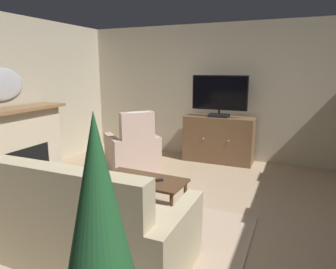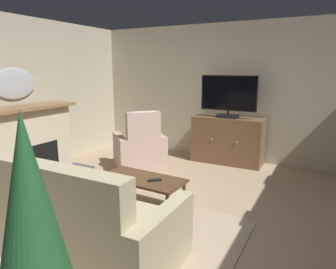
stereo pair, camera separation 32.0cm
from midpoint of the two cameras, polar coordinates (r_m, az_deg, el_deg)
The scene contains 12 objects.
ground_plane at distance 3.84m, azimuth 1.25°, elevation -16.02°, with size 6.47×6.42×0.04m, color tan.
wall_back at distance 6.19m, azimuth 13.84°, elevation 7.56°, with size 6.47×0.10×2.66m, color #B2A88E.
rug_central at distance 3.54m, azimuth -6.36°, elevation -18.25°, with size 2.53×2.04×0.01m, color tan.
fireplace at distance 5.47m, azimuth -22.90°, elevation -1.68°, with size 0.86×1.67×1.20m.
wall_mirror_oval at distance 5.53m, azimuth -25.41°, elevation 8.60°, with size 0.06×0.80×0.51m, color #B2B7BF.
tv_cabinet at distance 5.99m, azimuth 12.60°, elevation -1.30°, with size 1.33×0.49×0.89m.
television at distance 5.80m, azimuth 12.86°, elevation 7.10°, with size 1.05×0.20×0.78m.
coffee_table at distance 3.97m, azimuth -2.49°, elevation -8.76°, with size 1.12×0.57×0.42m.
tv_remote at distance 3.84m, azimuth -0.10°, elevation -8.55°, with size 0.17×0.05×0.02m, color black.
sofa_floral at distance 3.13m, azimuth -13.67°, elevation -16.05°, with size 1.96×0.94×1.02m.
armchair_angled_to_table at distance 5.56m, azimuth -3.62°, elevation -2.98°, with size 1.17×1.17×1.10m.
cat at distance 4.69m, azimuth -12.42°, elevation -9.20°, with size 0.71×0.29×0.22m.
Camera 2 is at (1.66, -2.95, 1.80)m, focal length 32.58 mm.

